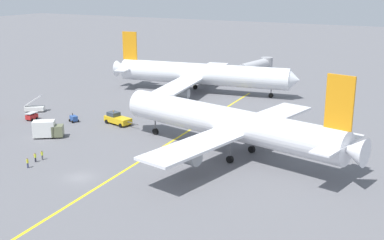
# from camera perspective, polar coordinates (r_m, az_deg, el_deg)

# --- Properties ---
(ground_plane) EXTENTS (600.00, 600.00, 0.00)m
(ground_plane) POSITION_cam_1_polar(r_m,az_deg,el_deg) (81.53, -12.81, -6.49)
(ground_plane) COLOR slate
(taxiway_stripe) EXTENTS (5.92, 119.90, 0.01)m
(taxiway_stripe) POSITION_cam_1_polar(r_m,az_deg,el_deg) (86.36, -6.28, -4.88)
(taxiway_stripe) COLOR yellow
(taxiway_stripe) RESTS_ON ground
(airliner_at_gate_left) EXTENTS (53.70, 48.73, 16.21)m
(airliner_at_gate_left) POSITION_cam_1_polar(r_m,az_deg,el_deg) (137.79, 1.09, 5.31)
(airliner_at_gate_left) COLOR white
(airliner_at_gate_left) RESTS_ON ground
(airliner_being_pushed) EXTENTS (50.12, 44.33, 17.05)m
(airliner_being_pushed) POSITION_cam_1_polar(r_m,az_deg,el_deg) (88.17, 4.29, -0.41)
(airliner_being_pushed) COLOR silver
(airliner_being_pushed) RESTS_ON ground
(pushback_tug) EXTENTS (9.74, 4.17, 2.86)m
(pushback_tug) POSITION_cam_1_polar(r_m,az_deg,el_deg) (109.11, -8.63, 0.14)
(pushback_tug) COLOR gold
(pushback_tug) RESTS_ON ground
(gse_catering_truck_tall) EXTENTS (6.18, 5.27, 3.50)m
(gse_catering_truck_tall) POSITION_cam_1_polar(r_m,az_deg,el_deg) (102.65, -16.34, -1.03)
(gse_catering_truck_tall) COLOR #666B4C
(gse_catering_truck_tall) RESTS_ON ground
(gse_gpu_cart_small) EXTENTS (2.58, 2.34, 1.90)m
(gse_gpu_cart_small) POSITION_cam_1_polar(r_m,az_deg,el_deg) (112.80, -13.51, 0.18)
(gse_gpu_cart_small) COLOR #2D5199
(gse_gpu_cart_small) RESTS_ON ground
(gse_baggage_cart_near_cluster) EXTENTS (1.73, 2.82, 1.71)m
(gse_baggage_cart_near_cluster) POSITION_cam_1_polar(r_m,az_deg,el_deg) (116.98, -18.03, 0.42)
(gse_baggage_cart_near_cluster) COLOR red
(gse_baggage_cart_near_cluster) RESTS_ON ground
(gse_stair_truck_yellow) EXTENTS (4.89, 4.00, 4.06)m
(gse_stair_truck_yellow) POSITION_cam_1_polar(r_m,az_deg,el_deg) (124.04, -17.72, 1.38)
(gse_stair_truck_yellow) COLOR silver
(gse_stair_truck_yellow) RESTS_ON ground
(ground_crew_ramp_agent_by_cones) EXTENTS (0.40, 0.43, 1.75)m
(ground_crew_ramp_agent_by_cones) POSITION_cam_1_polar(r_m,az_deg,el_deg) (87.57, -18.47, -4.71)
(ground_crew_ramp_agent_by_cones) COLOR #2D3351
(ground_crew_ramp_agent_by_cones) RESTS_ON ground
(ground_crew_wing_walker_right) EXTENTS (0.49, 0.36, 1.71)m
(ground_crew_wing_walker_right) POSITION_cam_1_polar(r_m,az_deg,el_deg) (90.60, -16.94, -3.89)
(ground_crew_wing_walker_right) COLOR #4C4C51
(ground_crew_wing_walker_right) RESTS_ON ground
(ground_crew_marshaller_foreground) EXTENTS (0.47, 0.36, 1.67)m
(ground_crew_marshaller_foreground) POSITION_cam_1_polar(r_m,az_deg,el_deg) (89.91, -17.66, -4.13)
(ground_crew_marshaller_foreground) COLOR black
(ground_crew_marshaller_foreground) RESTS_ON ground
(jet_bridge) EXTENTS (5.96, 17.10, 6.35)m
(jet_bridge) POSITION_cam_1_polar(r_m,az_deg,el_deg) (157.85, 7.64, 6.30)
(jet_bridge) COLOR #B7B7BC
(jet_bridge) RESTS_ON ground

